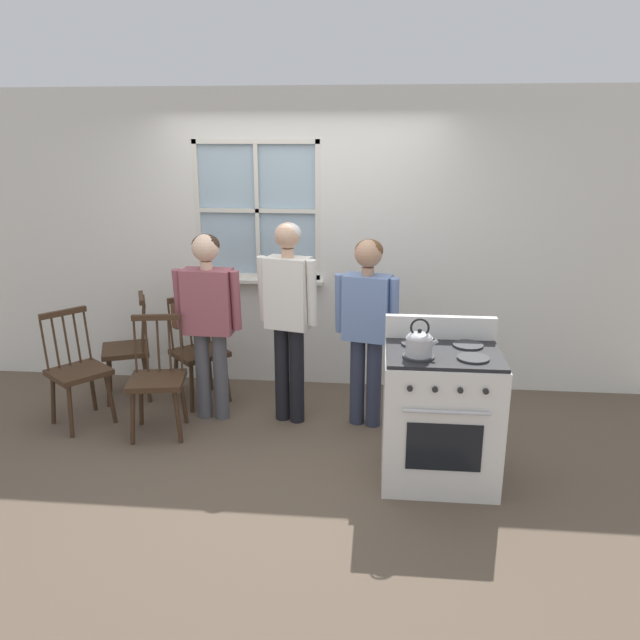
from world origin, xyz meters
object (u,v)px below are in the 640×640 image
person_teen_center (288,306)px  potted_plant (274,274)px  chair_near_stove (128,350)px  person_elderly_left (208,309)px  chair_center_cluster (157,380)px  kettle (419,343)px  handbag (185,312)px  stove (440,414)px  chair_near_wall (78,372)px  person_adult_right (367,315)px  chair_by_window (199,353)px

person_teen_center → potted_plant: (-0.25, 0.78, 0.08)m
chair_near_stove → person_elderly_left: size_ratio=0.61×
chair_center_cluster → kettle: (1.98, -0.61, 0.58)m
chair_center_cluster → handbag: size_ratio=3.06×
person_teen_center → stove: size_ratio=1.52×
chair_center_cluster → stove: 2.20m
chair_near_stove → stove: size_ratio=0.87×
stove → potted_plant: (-1.40, 1.58, 0.60)m
chair_near_wall → person_adult_right: person_adult_right is taller
chair_near_stove → chair_by_window: bearing=66.6°
stove → chair_center_cluster: bearing=167.5°
person_teen_center → chair_near_stove: bearing=-178.1°
chair_near_stove → potted_plant: potted_plant is taller
chair_center_cluster → person_elderly_left: 0.69m
chair_by_window → kettle: (1.84, -1.27, 0.58)m
chair_center_cluster → kettle: kettle is taller
chair_near_wall → chair_near_stove: (0.20, 0.56, 0.00)m
chair_center_cluster → handbag: same height
person_elderly_left → potted_plant: person_elderly_left is taller
stove → handbag: size_ratio=3.53×
person_elderly_left → person_teen_center: 0.65m
chair_by_window → person_adult_right: 1.60m
kettle → stove: bearing=37.5°
chair_center_cluster → kettle: size_ratio=3.81×
person_elderly_left → stove: size_ratio=1.43×
chair_by_window → stove: size_ratio=0.87×
person_elderly_left → kettle: bearing=-27.7°
chair_near_wall → chair_near_stove: bearing=19.8°
chair_near_stove → kettle: 2.86m
chair_near_stove → potted_plant: size_ratio=4.33×
person_elderly_left → person_teen_center: bearing=2.9°
chair_by_window → potted_plant: (0.61, 0.44, 0.63)m
person_elderly_left → kettle: (1.63, -0.92, 0.07)m
chair_by_window → handbag: bearing=90.0°
chair_near_stove → potted_plant: (1.26, 0.43, 0.63)m
stove → kettle: bearing=-142.5°
person_adult_right → chair_near_wall: bearing=-161.0°
potted_plant → handbag: (-0.77, -0.27, -0.30)m
person_elderly_left → person_teen_center: person_teen_center is taller
person_adult_right → potted_plant: person_adult_right is taller
person_elderly_left → stove: person_elderly_left is taller
chair_by_window → chair_near_stove: same height
person_elderly_left → handbag: person_elderly_left is taller
chair_by_window → chair_near_wall: bearing=170.3°
person_adult_right → handbag: person_adult_right is taller
chair_center_cluster → kettle: 2.15m
stove → chair_near_stove: bearing=156.6°
chair_near_stove → stove: stove is taller
chair_by_window → person_teen_center: (0.86, -0.33, 0.55)m
chair_center_cluster → handbag: (-0.02, 0.84, 0.32)m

